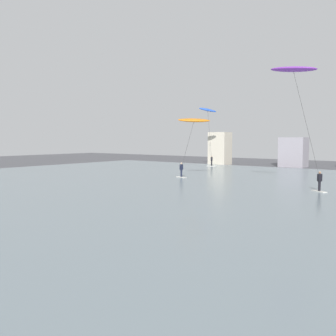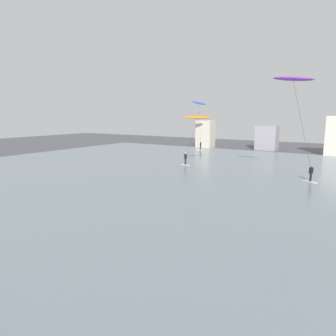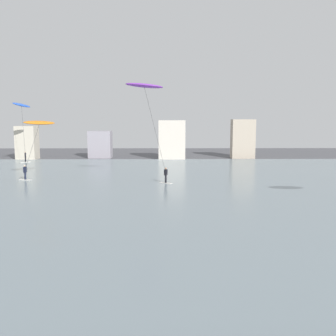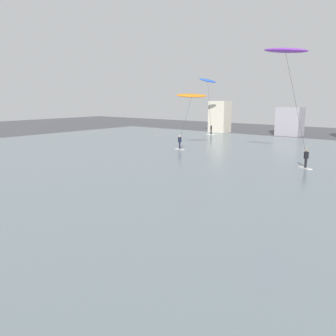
% 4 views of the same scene
% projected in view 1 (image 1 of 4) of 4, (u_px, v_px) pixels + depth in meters
% --- Properties ---
extents(water_bay, '(84.00, 52.00, 0.10)m').
position_uv_depth(water_bay, '(288.00, 195.00, 28.36)').
color(water_bay, gray).
rests_on(water_bay, ground).
extents(kitesurfer_orange, '(4.35, 3.02, 6.55)m').
position_uv_depth(kitesurfer_orange, '(193.00, 125.00, 39.05)').
color(kitesurfer_orange, silver).
rests_on(kitesurfer_orange, water_bay).
extents(kitesurfer_purple, '(4.71, 2.10, 10.26)m').
position_uv_depth(kitesurfer_purple, '(295.00, 77.00, 29.76)').
color(kitesurfer_purple, silver).
rests_on(kitesurfer_purple, water_bay).
extents(kitesurfer_blue, '(2.74, 4.19, 9.06)m').
position_uv_depth(kitesurfer_blue, '(208.00, 117.00, 54.89)').
color(kitesurfer_blue, silver).
rests_on(kitesurfer_blue, water_bay).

